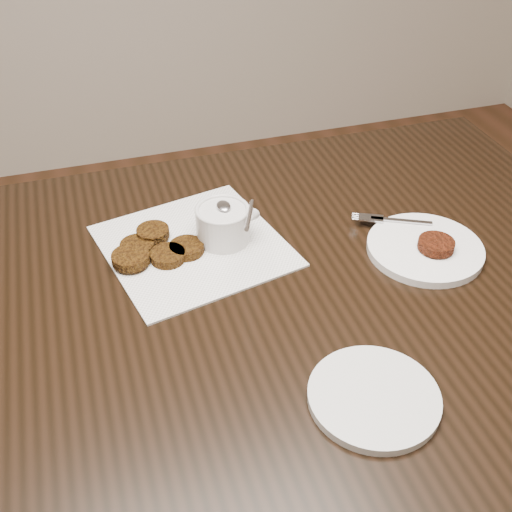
{
  "coord_description": "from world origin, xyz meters",
  "views": [
    {
      "loc": [
        -0.18,
        -0.59,
        1.41
      ],
      "look_at": [
        0.05,
        0.16,
        0.8
      ],
      "focal_mm": 44.3,
      "sensor_mm": 36.0,
      "label": 1
    }
  ],
  "objects_px": {
    "napkin": "(194,246)",
    "sauce_ramekin": "(222,208)",
    "table": "(229,445)",
    "plate_with_patty": "(426,245)",
    "plate_empty": "(374,397)"
  },
  "relations": [
    {
      "from": "napkin",
      "to": "sauce_ramekin",
      "type": "bearing_deg",
      "value": 2.03
    },
    {
      "from": "table",
      "to": "plate_empty",
      "type": "distance_m",
      "value": 0.48
    },
    {
      "from": "napkin",
      "to": "plate_with_patty",
      "type": "relative_size",
      "value": 1.47
    },
    {
      "from": "napkin",
      "to": "plate_empty",
      "type": "xyz_separation_m",
      "value": [
        0.15,
        -0.4,
        0.0
      ]
    },
    {
      "from": "plate_empty",
      "to": "napkin",
      "type": "bearing_deg",
      "value": 110.78
    },
    {
      "from": "table",
      "to": "sauce_ramekin",
      "type": "bearing_deg",
      "value": 74.82
    },
    {
      "from": "napkin",
      "to": "plate_empty",
      "type": "height_order",
      "value": "plate_empty"
    },
    {
      "from": "table",
      "to": "plate_with_patty",
      "type": "height_order",
      "value": "plate_with_patty"
    },
    {
      "from": "plate_with_patty",
      "to": "plate_empty",
      "type": "height_order",
      "value": "plate_with_patty"
    },
    {
      "from": "table",
      "to": "plate_empty",
      "type": "relative_size",
      "value": 8.19
    },
    {
      "from": "sauce_ramekin",
      "to": "plate_with_patty",
      "type": "height_order",
      "value": "sauce_ramekin"
    },
    {
      "from": "plate_with_patty",
      "to": "sauce_ramekin",
      "type": "bearing_deg",
      "value": 157.4
    },
    {
      "from": "napkin",
      "to": "sauce_ramekin",
      "type": "relative_size",
      "value": 2.24
    },
    {
      "from": "sauce_ramekin",
      "to": "plate_with_patty",
      "type": "xyz_separation_m",
      "value": [
        0.32,
        -0.13,
        -0.05
      ]
    },
    {
      "from": "plate_with_patty",
      "to": "napkin",
      "type": "bearing_deg",
      "value": 160.63
    }
  ]
}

